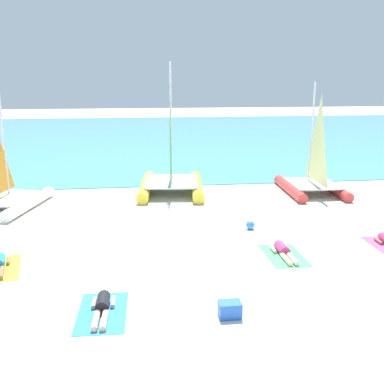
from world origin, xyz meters
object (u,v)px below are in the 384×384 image
at_px(sailboat_yellow, 171,174).
at_px(sailboat_red, 313,177).
at_px(cooler_box, 230,309).
at_px(beach_ball, 250,225).
at_px(sunbather_center_left, 102,306).
at_px(towel_center_left, 102,312).
at_px(towel_center_right, 284,255).
at_px(sailboat_white, 2,190).
at_px(sunbather_center_right, 283,251).

bearing_deg(sailboat_yellow, sailboat_red, -2.63).
bearing_deg(cooler_box, beach_ball, 71.39).
bearing_deg(sunbather_center_left, sailboat_yellow, 78.97).
relative_size(towel_center_left, towel_center_right, 1.00).
height_order(sailboat_white, sailboat_yellow, sailboat_yellow).
bearing_deg(sailboat_white, beach_ball, -8.01).
xyz_separation_m(sailboat_yellow, beach_ball, (2.34, -5.59, -0.73)).
relative_size(sailboat_red, cooler_box, 10.10).
distance_m(sunbather_center_right, beach_ball, 2.46).
bearing_deg(towel_center_right, cooler_box, -125.48).
xyz_separation_m(sailboat_red, sunbather_center_left, (-8.90, -9.84, -0.62)).
bearing_deg(beach_ball, towel_center_left, -132.39).
xyz_separation_m(sailboat_white, sunbather_center_right, (9.76, -6.20, -0.64)).
xyz_separation_m(towel_center_right, cooler_box, (-2.35, -3.30, 0.17)).
distance_m(sailboat_yellow, towel_center_left, 11.15).
bearing_deg(towel_center_right, sailboat_yellow, 108.76).
relative_size(sailboat_yellow, towel_center_right, 3.12).
bearing_deg(cooler_box, sailboat_red, 59.88).
height_order(towel_center_left, sunbather_center_left, sunbather_center_left).
bearing_deg(sailboat_red, cooler_box, -117.72).
bearing_deg(sunbather_center_right, sailboat_white, 146.69).
xyz_separation_m(towel_center_left, towel_center_right, (5.20, 2.76, 0.00)).
xyz_separation_m(sunbather_center_right, cooler_box, (-2.35, -3.37, 0.05)).
xyz_separation_m(sunbather_center_left, sunbather_center_right, (5.19, 2.76, 0.00)).
bearing_deg(towel_center_right, beach_ball, 99.19).
bearing_deg(beach_ball, sailboat_white, 158.01).
height_order(sailboat_red, beach_ball, sailboat_red).
height_order(sailboat_white, sunbather_center_left, sailboat_white).
bearing_deg(sailboat_red, sailboat_white, -173.85).
xyz_separation_m(sailboat_white, cooler_box, (7.41, -9.57, -0.59)).
distance_m(sunbather_center_left, beach_ball, 7.06).
bearing_deg(cooler_box, sailboat_yellow, 91.97).
relative_size(sailboat_red, towel_center_left, 2.66).
xyz_separation_m(sailboat_red, cooler_box, (-6.06, -10.45, -0.57)).
height_order(sunbather_center_left, beach_ball, sunbather_center_left).
bearing_deg(sunbather_center_left, beach_ball, 49.04).
xyz_separation_m(towel_center_left, beach_ball, (4.79, 5.25, 0.15)).
bearing_deg(sailboat_yellow, sailboat_white, -159.96).
distance_m(sailboat_red, cooler_box, 12.10).
xyz_separation_m(sailboat_red, towel_center_right, (-3.71, -7.15, -0.75)).
relative_size(sunbather_center_right, beach_ball, 5.02).
height_order(sailboat_red, towel_center_right, sailboat_red).
height_order(sailboat_white, cooler_box, sailboat_white).
bearing_deg(beach_ball, sunbather_center_left, -132.75).
distance_m(towel_center_left, towel_center_right, 5.89).
bearing_deg(sailboat_white, sunbather_center_left, -49.04).
distance_m(towel_center_right, sunbather_center_right, 0.14).
xyz_separation_m(sailboat_red, towel_center_left, (-8.91, -9.91, -0.75)).
distance_m(sunbather_center_left, towel_center_right, 5.85).
bearing_deg(sunbather_center_right, towel_center_right, -90.00).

